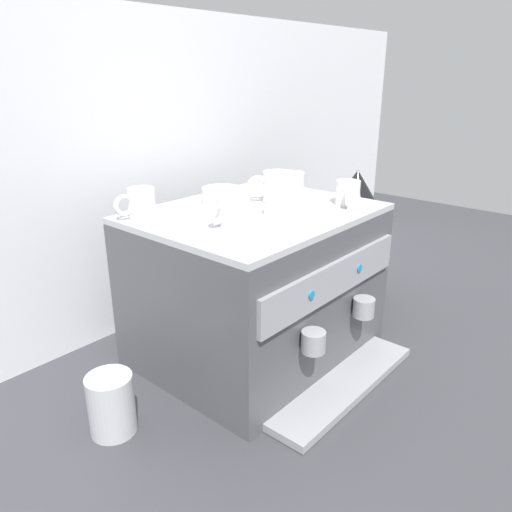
% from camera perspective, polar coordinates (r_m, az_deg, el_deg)
% --- Properties ---
extents(ground_plane, '(4.00, 4.00, 0.00)m').
position_cam_1_polar(ground_plane, '(1.45, -0.00, -10.68)').
color(ground_plane, '#38383D').
extents(tiled_backsplash_wall, '(2.80, 0.03, 0.92)m').
position_cam_1_polar(tiled_backsplash_wall, '(1.56, -11.45, 9.44)').
color(tiled_backsplash_wall, silver).
rests_on(tiled_backsplash_wall, ground_plane).
extents(espresso_machine, '(0.60, 0.59, 0.41)m').
position_cam_1_polar(espresso_machine, '(1.35, 0.16, -3.29)').
color(espresso_machine, '#4C4C51').
rests_on(espresso_machine, ground_plane).
extents(ceramic_cup_0, '(0.06, 0.10, 0.06)m').
position_cam_1_polar(ceramic_cup_0, '(1.47, 4.18, 8.43)').
color(ceramic_cup_0, white).
rests_on(ceramic_cup_0, espresso_machine).
extents(ceramic_cup_1, '(0.09, 0.07, 0.07)m').
position_cam_1_polar(ceramic_cup_1, '(1.35, 10.52, 7.13)').
color(ceramic_cup_1, white).
rests_on(ceramic_cup_1, espresso_machine).
extents(ceramic_cup_2, '(0.10, 0.11, 0.08)m').
position_cam_1_polar(ceramic_cup_2, '(1.37, 2.37, 7.98)').
color(ceramic_cup_2, white).
rests_on(ceramic_cup_2, espresso_machine).
extents(ceramic_cup_3, '(0.12, 0.08, 0.07)m').
position_cam_1_polar(ceramic_cup_3, '(1.17, -2.78, 5.36)').
color(ceramic_cup_3, white).
rests_on(ceramic_cup_3, espresso_machine).
extents(ceramic_cup_4, '(0.10, 0.07, 0.07)m').
position_cam_1_polar(ceramic_cup_4, '(1.24, -13.19, 5.97)').
color(ceramic_cup_4, white).
rests_on(ceramic_cup_4, espresso_machine).
extents(ceramic_bowl_0, '(0.11, 0.11, 0.04)m').
position_cam_1_polar(ceramic_bowl_0, '(1.35, -3.98, 6.90)').
color(ceramic_bowl_0, white).
rests_on(ceramic_bowl_0, espresso_machine).
extents(ceramic_bowl_1, '(0.11, 0.11, 0.04)m').
position_cam_1_polar(ceramic_bowl_1, '(1.24, 3.33, 5.57)').
color(ceramic_bowl_1, white).
rests_on(ceramic_bowl_1, espresso_machine).
extents(coffee_grinder, '(0.18, 0.18, 0.45)m').
position_cam_1_polar(coffee_grinder, '(1.75, 11.02, 2.42)').
color(coffee_grinder, black).
rests_on(coffee_grinder, ground_plane).
extents(milk_pitcher, '(0.10, 0.10, 0.14)m').
position_cam_1_polar(milk_pitcher, '(1.17, -16.31, -16.05)').
color(milk_pitcher, '#B7B7BC').
rests_on(milk_pitcher, ground_plane).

